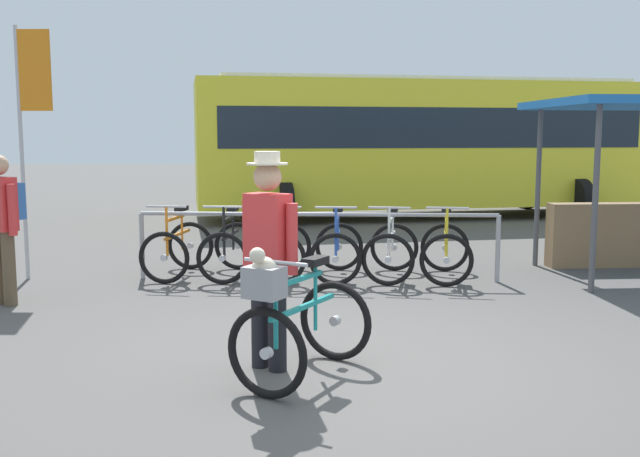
# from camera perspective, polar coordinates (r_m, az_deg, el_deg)

# --- Properties ---
(ground_plane) EXTENTS (80.00, 80.00, 0.00)m
(ground_plane) POSITION_cam_1_polar(r_m,az_deg,el_deg) (5.94, 0.76, -10.75)
(ground_plane) COLOR #514F4C
(bike_rack_rail) EXTENTS (4.61, 0.19, 0.88)m
(bike_rack_rail) POSITION_cam_1_polar(r_m,az_deg,el_deg) (9.19, -0.18, 0.20)
(bike_rack_rail) COLOR #99999E
(bike_rack_rail) RESTS_ON ground
(racked_bike_orange) EXTENTS (0.79, 1.17, 0.97)m
(racked_bike_orange) POSITION_cam_1_polar(r_m,az_deg,el_deg) (9.69, -11.14, -1.56)
(racked_bike_orange) COLOR black
(racked_bike_orange) RESTS_ON ground
(racked_bike_black) EXTENTS (0.72, 1.12, 0.97)m
(racked_bike_black) POSITION_cam_1_polar(r_m,az_deg,el_deg) (9.54, -7.06, -1.61)
(racked_bike_black) COLOR black
(racked_bike_black) RESTS_ON ground
(racked_bike_red) EXTENTS (0.69, 1.12, 0.97)m
(racked_bike_red) POSITION_cam_1_polar(r_m,az_deg,el_deg) (9.45, -2.88, -1.65)
(racked_bike_red) COLOR black
(racked_bike_red) RESTS_ON ground
(racked_bike_blue) EXTENTS (0.71, 1.12, 0.97)m
(racked_bike_blue) POSITION_cam_1_polar(r_m,az_deg,el_deg) (9.40, 1.37, -1.69)
(racked_bike_blue) COLOR black
(racked_bike_blue) RESTS_ON ground
(racked_bike_white) EXTENTS (0.83, 1.21, 0.98)m
(racked_bike_white) POSITION_cam_1_polar(r_m,az_deg,el_deg) (9.41, 5.64, -1.72)
(racked_bike_white) COLOR black
(racked_bike_white) RESTS_ON ground
(racked_bike_yellow) EXTENTS (0.79, 1.16, 0.97)m
(racked_bike_yellow) POSITION_cam_1_polar(r_m,az_deg,el_deg) (9.47, 9.87, -1.73)
(racked_bike_yellow) COLOR black
(racked_bike_yellow) RESTS_ON ground
(featured_bicycle) EXTENTS (1.09, 1.26, 1.09)m
(featured_bicycle) POSITION_cam_1_polar(r_m,az_deg,el_deg) (5.43, -1.98, -7.17)
(featured_bicycle) COLOR black
(featured_bicycle) RESTS_ON ground
(person_with_featured_bike) EXTENTS (0.46, 0.36, 1.72)m
(person_with_featured_bike) POSITION_cam_1_polar(r_m,az_deg,el_deg) (5.66, -4.10, -1.80)
(person_with_featured_bike) COLOR black
(person_with_featured_bike) RESTS_ON ground
(pedestrian_with_backpack) EXTENTS (0.48, 0.43, 1.64)m
(pedestrian_with_backpack) POSITION_cam_1_polar(r_m,az_deg,el_deg) (8.56, -23.73, 0.64)
(pedestrian_with_backpack) COLOR brown
(pedestrian_with_backpack) RESTS_ON ground
(bus_distant) EXTENTS (10.30, 4.73, 3.08)m
(bus_distant) POSITION_cam_1_polar(r_m,az_deg,el_deg) (16.57, 7.92, 6.93)
(bus_distant) COLOR yellow
(bus_distant) RESTS_ON ground
(banner_flag) EXTENTS (0.45, 0.05, 3.20)m
(banner_flag) POSITION_cam_1_polar(r_m,az_deg,el_deg) (9.89, -21.91, 9.06)
(banner_flag) COLOR #B2B2B7
(banner_flag) RESTS_ON ground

